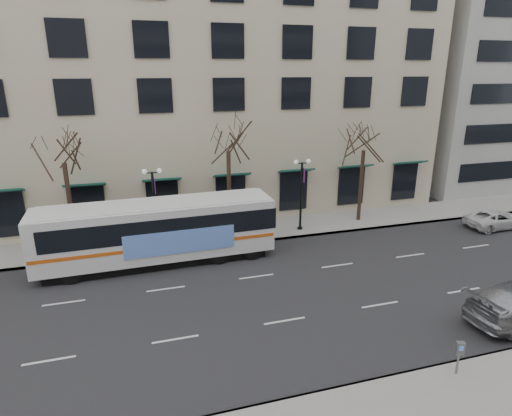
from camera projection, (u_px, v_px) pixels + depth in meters
name	position (u px, v px, depth m)	size (l,w,h in m)	color
ground	(269.00, 297.00, 21.83)	(160.00, 160.00, 0.00)	black
sidewalk_far	(296.00, 226.00, 31.35)	(80.00, 4.00, 0.15)	gray
building_hotel	(172.00, 57.00, 36.69)	(40.00, 20.00, 24.00)	#BEAE91
building_office	(502.00, 3.00, 44.12)	(25.00, 20.00, 35.00)	#999993
tree_far_left	(62.00, 147.00, 25.07)	(3.60, 3.60, 8.34)	black
tree_far_mid	(228.00, 136.00, 27.70)	(3.60, 3.60, 8.55)	black
tree_far_right	(365.00, 137.00, 30.54)	(3.60, 3.60, 8.06)	black
lamp_post_left	(154.00, 204.00, 27.04)	(1.22, 0.45, 5.21)	black
lamp_post_right	(301.00, 191.00, 29.73)	(1.22, 0.45, 5.21)	black
city_bus	(159.00, 230.00, 25.13)	(13.79, 3.31, 3.72)	silver
white_pickup	(497.00, 219.00, 31.12)	(2.15, 4.66, 1.29)	silver
pay_station	(460.00, 351.00, 15.81)	(0.34, 0.28, 1.37)	slate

